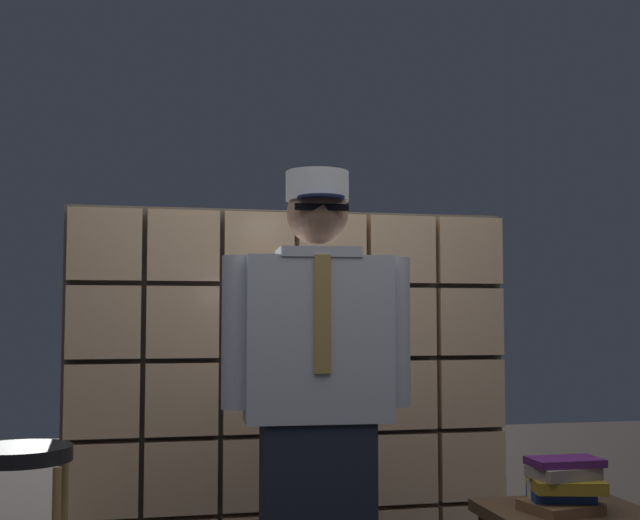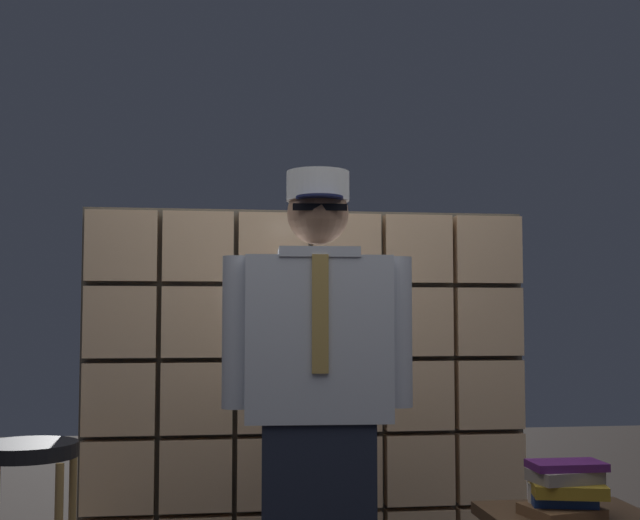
{
  "view_description": "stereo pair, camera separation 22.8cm",
  "coord_description": "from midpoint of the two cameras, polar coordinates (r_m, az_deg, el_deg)",
  "views": [
    {
      "loc": [
        -0.65,
        -2.29,
        1.17
      ],
      "look_at": [
        -0.06,
        0.49,
        1.37
      ],
      "focal_mm": 45.75,
      "sensor_mm": 36.0,
      "label": 1
    },
    {
      "loc": [
        -0.43,
        -2.33,
        1.17
      ],
      "look_at": [
        -0.06,
        0.49,
        1.37
      ],
      "focal_mm": 45.75,
      "sensor_mm": 36.0,
      "label": 2
    }
  ],
  "objects": [
    {
      "name": "book_stack",
      "position": [
        2.83,
        14.38,
        -15.08
      ],
      "size": [
        0.28,
        0.23,
        0.17
      ],
      "color": "brown",
      "rests_on": "side_table"
    },
    {
      "name": "standing_person",
      "position": [
        2.87,
        -2.5,
        -9.83
      ],
      "size": [
        0.67,
        0.29,
        1.68
      ],
      "rotation": [
        0.0,
        0.0,
        -0.06
      ],
      "color": "#1E2333",
      "rests_on": "ground"
    },
    {
      "name": "coffee_mug",
      "position": [
        2.85,
        12.89,
        -15.72
      ],
      "size": [
        0.13,
        0.08,
        0.09
      ],
      "color": "silver",
      "rests_on": "side_table"
    },
    {
      "name": "glass_block_wall",
      "position": [
        3.67,
        -3.6,
        -9.5
      ],
      "size": [
        2.0,
        0.1,
        1.67
      ],
      "color": "#E0B78C",
      "rests_on": "ground"
    },
    {
      "name": "bar_stool",
      "position": [
        3.02,
        -22.46,
        -15.5
      ],
      "size": [
        0.34,
        0.34,
        0.74
      ],
      "color": "black",
      "rests_on": "ground"
    }
  ]
}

